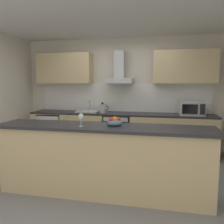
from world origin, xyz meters
TOP-DOWN VIEW (x-y plane):
  - ground at (0.00, 0.00)m, footprint 5.69×4.55m
  - ceiling at (0.00, 0.00)m, footprint 5.69×4.55m
  - wall_back at (0.00, 1.84)m, footprint 5.69×0.12m
  - backsplash_tile at (0.00, 1.76)m, footprint 3.98×0.02m
  - counter_back at (0.00, 1.46)m, footprint 4.12×0.60m
  - counter_island at (0.13, -0.62)m, footprint 3.03×0.64m
  - upper_cabinets at (-0.00, 1.61)m, footprint 4.07×0.32m
  - oven at (-0.04, 1.43)m, footprint 0.60×0.62m
  - refrigerator at (-1.62, 1.43)m, footprint 0.58×0.60m
  - microwave at (1.53, 1.40)m, footprint 0.50×0.38m
  - sink at (-0.74, 1.44)m, footprint 0.50×0.40m
  - kettle at (-0.39, 1.40)m, footprint 0.29×0.15m
  - range_hood at (-0.04, 1.56)m, footprint 0.62×0.45m
  - wine_glass at (-0.14, -0.74)m, footprint 0.08×0.08m
  - fruit_bowl at (0.29, -0.57)m, footprint 0.22×0.22m

SIDE VIEW (x-z plane):
  - ground at x=0.00m, z-range -0.02..0.00m
  - refrigerator at x=-1.62m, z-range 0.00..0.85m
  - counter_back at x=0.00m, z-range 0.00..0.90m
  - oven at x=-0.04m, z-range 0.06..0.86m
  - counter_island at x=0.13m, z-range 0.01..0.99m
  - sink at x=-0.74m, z-range 0.80..1.06m
  - kettle at x=-0.39m, z-range 0.89..1.13m
  - fruit_bowl at x=0.29m, z-range 0.97..1.10m
  - microwave at x=1.53m, z-range 0.90..1.20m
  - wine_glass at x=-0.14m, z-range 1.02..1.20m
  - backsplash_tile at x=0.00m, z-range 0.90..1.56m
  - wall_back at x=0.00m, z-range 0.00..2.60m
  - range_hood at x=-0.04m, z-range 1.43..2.15m
  - upper_cabinets at x=0.00m, z-range 1.56..2.26m
  - ceiling at x=0.00m, z-range 2.60..2.62m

